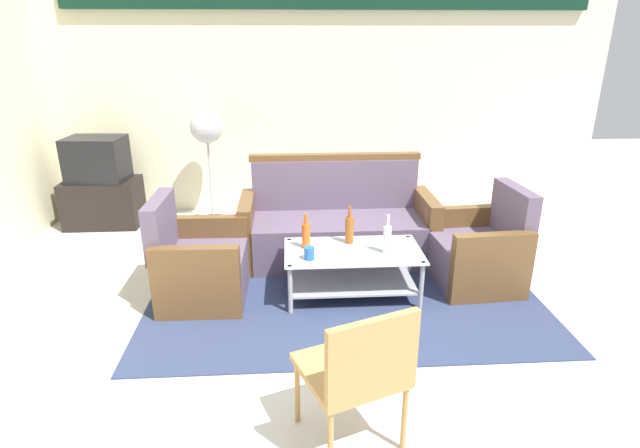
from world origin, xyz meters
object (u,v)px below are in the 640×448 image
object	(u,v)px
armchair_left	(199,266)
coffee_table	(352,266)
armchair_right	(478,252)
bottle_orange	(306,235)
bottle_brown	(349,229)
tv_stand	(104,203)
television	(97,159)
pedestal_fan	(207,134)
cup	(309,253)
couch	(337,228)
wicker_chair	(359,368)
bottle_clear	(387,239)

from	to	relation	value
armchair_left	coffee_table	distance (m)	1.24
armchair_left	armchair_right	xyz separation A→B (m)	(2.35, 0.11, 0.00)
coffee_table	bottle_orange	world-z (taller)	bottle_orange
bottle_brown	tv_stand	world-z (taller)	bottle_brown
tv_stand	television	world-z (taller)	television
armchair_left	television	bearing A→B (deg)	-142.04
pedestal_fan	armchair_right	bearing A→B (deg)	-34.84
coffee_table	armchair_left	bearing A→B (deg)	177.78
cup	pedestal_fan	world-z (taller)	pedestal_fan
television	cup	bearing A→B (deg)	142.70
couch	bottle_brown	distance (m)	0.64
armchair_left	bottle_orange	size ratio (longest dim) A/B	2.89
bottle_orange	pedestal_fan	distance (m)	2.14
coffee_table	pedestal_fan	xyz separation A→B (m)	(-1.39, 1.90, 0.74)
couch	tv_stand	distance (m)	2.76
pedestal_fan	wicker_chair	bearing A→B (deg)	-71.10
couch	bottle_brown	size ratio (longest dim) A/B	5.70
tv_stand	pedestal_fan	world-z (taller)	pedestal_fan
bottle_brown	bottle_clear	distance (m)	0.35
armchair_left	cup	xyz separation A→B (m)	(0.88, -0.20, 0.17)
cup	couch	bearing A→B (deg)	71.60
couch	bottle_clear	xyz separation A→B (m)	(0.32, -0.83, 0.22)
armchair_right	television	world-z (taller)	television
armchair_right	tv_stand	size ratio (longest dim) A/B	1.06
armchair_left	coffee_table	bearing A→B (deg)	88.85
cup	pedestal_fan	size ratio (longest dim) A/B	0.08
bottle_orange	tv_stand	bearing A→B (deg)	141.40
pedestal_fan	wicker_chair	distance (m)	3.77
armchair_left	bottle_brown	bearing A→B (deg)	96.16
bottle_brown	couch	bearing A→B (deg)	94.09
couch	wicker_chair	xyz separation A→B (m)	(-0.12, -2.39, 0.18)
television	wicker_chair	distance (m)	4.25
coffee_table	bottle_brown	distance (m)	0.30
bottle_clear	cup	xyz separation A→B (m)	(-0.62, -0.08, -0.07)
couch	bottle_orange	world-z (taller)	couch
bottle_orange	coffee_table	bearing A→B (deg)	-11.51
couch	bottle_orange	xyz separation A→B (m)	(-0.32, -0.68, 0.21)
coffee_table	cup	size ratio (longest dim) A/B	11.00
armchair_left	armchair_right	bearing A→B (deg)	93.88
bottle_brown	wicker_chair	xyz separation A→B (m)	(-0.17, -1.79, -0.04)
armchair_left	armchair_right	size ratio (longest dim) A/B	1.00
pedestal_fan	cup	bearing A→B (deg)	-63.34
armchair_left	wicker_chair	size ratio (longest dim) A/B	1.01
armchair_right	tv_stand	world-z (taller)	armchair_right
pedestal_fan	armchair_left	bearing A→B (deg)	-85.45
armchair_right	television	size ratio (longest dim) A/B	1.34
armchair_right	couch	bearing A→B (deg)	59.06
armchair_left	tv_stand	distance (m)	2.25
bottle_clear	bottle_brown	bearing A→B (deg)	140.33
bottle_orange	television	world-z (taller)	television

